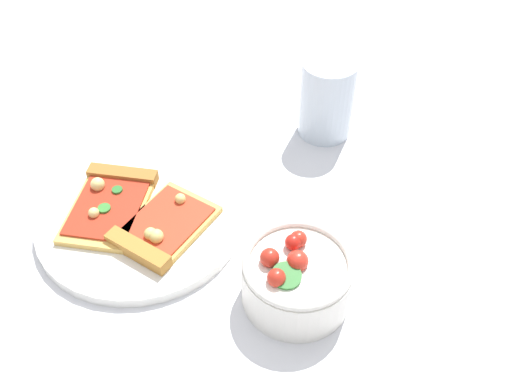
# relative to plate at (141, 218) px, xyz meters

# --- Properties ---
(ground_plane) EXTENTS (2.40, 2.40, 0.00)m
(ground_plane) POSITION_rel_plate_xyz_m (-0.03, 0.03, -0.01)
(ground_plane) COLOR silver
(ground_plane) RESTS_ON ground
(plate) EXTENTS (0.26, 0.26, 0.01)m
(plate) POSITION_rel_plate_xyz_m (0.00, 0.00, 0.00)
(plate) COLOR white
(plate) RESTS_ON ground_plane
(pizza_slice_near) EXTENTS (0.15, 0.13, 0.02)m
(pizza_slice_near) POSITION_rel_plate_xyz_m (0.03, 0.03, 0.01)
(pizza_slice_near) COLOR #E5B256
(pizza_slice_near) RESTS_ON plate
(pizza_slice_far) EXTENTS (0.14, 0.10, 0.02)m
(pizza_slice_far) POSITION_rel_plate_xyz_m (-0.02, -0.04, 0.01)
(pizza_slice_far) COLOR #E5B256
(pizza_slice_far) RESTS_ON plate
(salad_bowl) EXTENTS (0.12, 0.12, 0.08)m
(salad_bowl) POSITION_rel_plate_xyz_m (0.10, 0.20, 0.03)
(salad_bowl) COLOR white
(salad_bowl) RESTS_ON ground_plane
(soda_glass) EXTENTS (0.08, 0.08, 0.12)m
(soda_glass) POSITION_rel_plate_xyz_m (-0.20, 0.24, 0.05)
(soda_glass) COLOR silver
(soda_glass) RESTS_ON ground_plane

